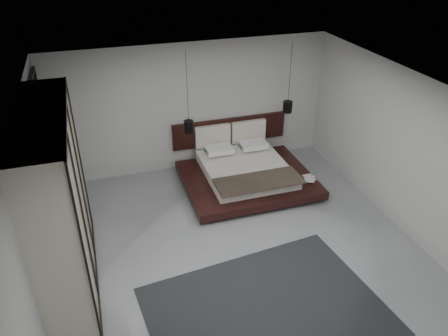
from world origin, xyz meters
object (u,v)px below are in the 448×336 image
object	(u,v)px
lattice_screen	(47,141)
wardrobe	(58,206)
bed	(245,171)
pendant_left	(189,126)
pendant_right	(288,107)
rug	(266,311)

from	to	relation	value
lattice_screen	wardrobe	size ratio (longest dim) A/B	0.91
bed	pendant_left	world-z (taller)	pendant_left
wardrobe	bed	bearing A→B (deg)	28.56
pendant_left	pendant_right	size ratio (longest dim) A/B	1.11
pendant_right	rug	size ratio (longest dim) A/B	0.45
bed	pendant_left	distance (m)	1.53
bed	wardrobe	bearing A→B (deg)	-151.44
bed	rug	world-z (taller)	bed
pendant_left	pendant_right	xyz separation A→B (m)	(2.16, 0.00, 0.16)
wardrobe	pendant_left	bearing A→B (deg)	43.46
lattice_screen	rug	distance (m)	5.07
bed	pendant_right	xyz separation A→B (m)	(1.08, 0.40, 1.17)
bed	rug	distance (m)	3.56
wardrobe	lattice_screen	bearing A→B (deg)	95.84
pendant_right	rug	distance (m)	4.56
pendant_right	wardrobe	size ratio (longest dim) A/B	0.52
bed	rug	size ratio (longest dim) A/B	0.79
lattice_screen	pendant_right	bearing A→B (deg)	-1.59
pendant_left	wardrobe	xyz separation A→B (m)	(-2.45, -2.33, 0.11)
pendant_left	wardrobe	distance (m)	3.38
lattice_screen	wardrobe	distance (m)	2.48
pendant_left	rug	xyz separation A→B (m)	(0.17, -3.84, -1.28)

